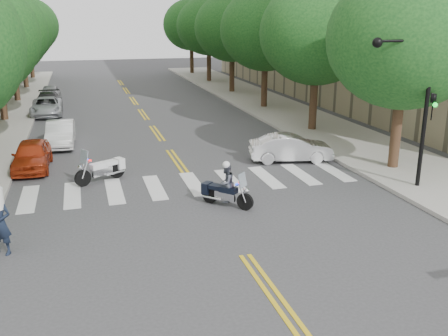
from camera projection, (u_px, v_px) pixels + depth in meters
name	position (u px, v px, depth m)	size (l,w,h in m)	color
ground	(245.00, 255.00, 13.95)	(140.00, 140.00, 0.00)	#38383A
sidewalk_right	(273.00, 107.00, 36.68)	(5.00, 60.00, 0.15)	#9E9991
tree_l_3	(9.00, 29.00, 37.57)	(6.40, 6.40, 8.45)	#382316
tree_l_4	(20.00, 27.00, 44.93)	(6.40, 6.40, 8.45)	#382316
tree_l_5	(27.00, 26.00, 52.28)	(6.40, 6.40, 8.45)	#382316
tree_r_0	(406.00, 39.00, 20.20)	(6.40, 6.40, 8.45)	#382316
tree_r_1	(317.00, 33.00, 27.55)	(6.40, 6.40, 8.45)	#382316
tree_r_2	(266.00, 30.00, 34.91)	(6.40, 6.40, 8.45)	#382316
tree_r_3	(232.00, 27.00, 42.26)	(6.40, 6.40, 8.45)	#382316
tree_r_4	(209.00, 26.00, 49.61)	(6.40, 6.40, 8.45)	#382316
tree_r_5	(191.00, 25.00, 56.97)	(6.40, 6.40, 8.45)	#382316
traffic_signal_pole	(417.00, 94.00, 18.14)	(2.82, 0.42, 6.00)	black
motorcycle_police	(225.00, 186.00, 17.42)	(1.55, 1.63, 1.65)	black
motorcycle_parked	(104.00, 169.00, 20.18)	(2.06, 1.32, 1.45)	black
officer_standing	(0.00, 223.00, 13.78)	(0.68, 0.45, 1.87)	black
convertible	(291.00, 148.00, 22.93)	(1.32, 3.80, 1.25)	silver
parked_car_a	(32.00, 155.00, 21.68)	(1.50, 3.74, 1.27)	#A62F11
parked_car_b	(61.00, 134.00, 25.71)	(1.34, 3.83, 1.26)	white
parked_car_c	(47.00, 106.00, 33.70)	(2.00, 4.34, 1.21)	#ABAEB3
parked_car_d	(48.00, 102.00, 35.41)	(1.77, 4.35, 1.26)	black
parked_car_e	(50.00, 94.00, 39.20)	(1.50, 3.73, 1.27)	gray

